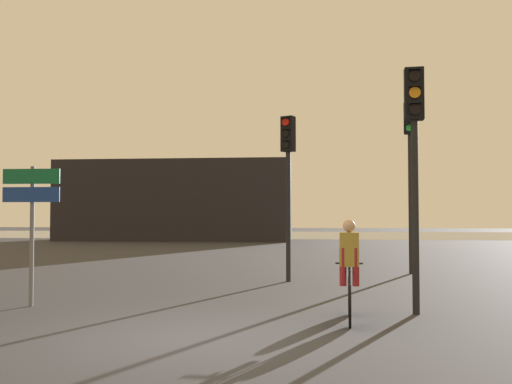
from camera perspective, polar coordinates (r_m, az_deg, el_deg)
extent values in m
plane|color=#333338|center=(8.09, -7.42, -14.42)|extent=(120.00, 120.00, 0.00)
cube|color=slate|center=(45.88, 3.65, -4.29)|extent=(80.00, 16.00, 0.01)
cube|color=black|center=(36.91, -8.09, -0.86)|extent=(14.81, 4.00, 5.08)
cylinder|color=black|center=(10.14, 15.64, -2.39)|extent=(0.12, 0.12, 3.33)
cube|color=black|center=(10.35, 15.52, 9.41)|extent=(0.33, 0.26, 0.90)
cylinder|color=black|center=(10.28, 15.58, 11.14)|extent=(0.19, 0.04, 0.19)
cube|color=black|center=(10.28, 15.59, 11.77)|extent=(0.20, 0.13, 0.02)
cylinder|color=orange|center=(10.21, 15.60, 9.56)|extent=(0.19, 0.04, 0.19)
cube|color=black|center=(10.22, 15.61, 10.19)|extent=(0.20, 0.13, 0.02)
cylinder|color=black|center=(10.16, 15.62, 7.96)|extent=(0.19, 0.04, 0.19)
cube|color=black|center=(10.16, 15.62, 8.59)|extent=(0.20, 0.13, 0.02)
cylinder|color=black|center=(14.49, 3.25, -2.44)|extent=(0.12, 0.12, 3.30)
cube|color=black|center=(14.63, 3.23, 5.81)|extent=(0.39, 0.35, 0.90)
cylinder|color=red|center=(14.56, 2.98, 7.00)|extent=(0.18, 0.11, 0.19)
cube|color=black|center=(14.56, 2.94, 7.44)|extent=(0.22, 0.19, 0.02)
cylinder|color=black|center=(14.51, 2.98, 5.87)|extent=(0.18, 0.11, 0.19)
cube|color=black|center=(14.51, 2.94, 6.31)|extent=(0.22, 0.19, 0.02)
cylinder|color=black|center=(14.47, 2.98, 4.74)|extent=(0.18, 0.11, 0.19)
cube|color=black|center=(14.47, 2.95, 5.18)|extent=(0.22, 0.19, 0.02)
cylinder|color=black|center=(16.91, 15.20, -1.12)|extent=(0.12, 0.12, 4.00)
cube|color=black|center=(17.13, 15.12, 7.11)|extent=(0.37, 0.31, 0.90)
cylinder|color=black|center=(17.05, 15.07, 8.14)|extent=(0.19, 0.08, 0.19)
cube|color=black|center=(17.05, 15.06, 8.52)|extent=(0.21, 0.16, 0.02)
cylinder|color=black|center=(17.00, 15.08, 7.18)|extent=(0.19, 0.08, 0.19)
cube|color=black|center=(17.00, 15.07, 7.56)|extent=(0.21, 0.16, 0.02)
cylinder|color=green|center=(16.95, 15.09, 6.21)|extent=(0.19, 0.08, 0.19)
cube|color=black|center=(16.95, 15.08, 6.59)|extent=(0.21, 0.16, 0.02)
cylinder|color=slate|center=(11.43, -21.50, -4.11)|extent=(0.08, 0.08, 2.60)
cube|color=#116038|center=(11.39, -21.55, 1.47)|extent=(1.10, 0.04, 0.28)
cube|color=navy|center=(11.37, -21.57, -0.24)|extent=(1.10, 0.04, 0.28)
cylinder|color=black|center=(9.89, 9.31, -10.21)|extent=(0.07, 0.66, 0.66)
cylinder|color=black|center=(8.85, 9.37, -11.16)|extent=(0.07, 0.66, 0.66)
cylinder|color=black|center=(9.31, 9.32, -7.61)|extent=(0.08, 0.84, 0.04)
cylinder|color=black|center=(9.19, 9.34, -9.10)|extent=(0.04, 0.04, 0.55)
cylinder|color=black|center=(9.78, 9.30, -7.05)|extent=(0.46, 0.05, 0.03)
cylinder|color=maroon|center=(9.16, 9.96, -7.39)|extent=(0.11, 0.11, 0.60)
cylinder|color=maroon|center=(9.16, 8.69, -7.39)|extent=(0.11, 0.11, 0.60)
cube|color=olive|center=(9.19, 9.31, -5.69)|extent=(0.31, 0.22, 0.54)
sphere|color=tan|center=(9.20, 9.30, -3.37)|extent=(0.20, 0.20, 0.20)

